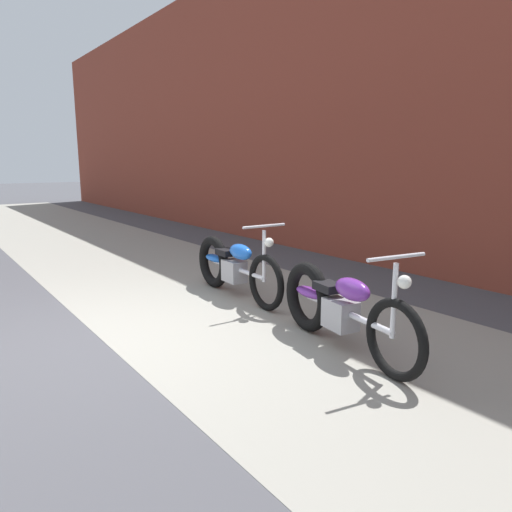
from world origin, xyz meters
name	(u,v)px	position (x,y,z in m)	size (l,w,h in m)	color
ground_plane	(105,343)	(0.00, 0.00, 0.00)	(80.00, 80.00, 0.00)	#47474C
sidewalk_slab	(251,311)	(0.00, 1.75, 0.00)	(36.00, 3.50, 0.01)	gray
brick_building_wall	(440,77)	(0.00, 5.20, 2.99)	(36.00, 0.50, 5.97)	brown
motorcycle_blue	(231,266)	(-0.74, 1.96, 0.40)	(2.01, 0.58, 1.03)	black
motorcycle_purple	(336,306)	(1.37, 1.78, 0.40)	(2.00, 0.65, 1.03)	black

